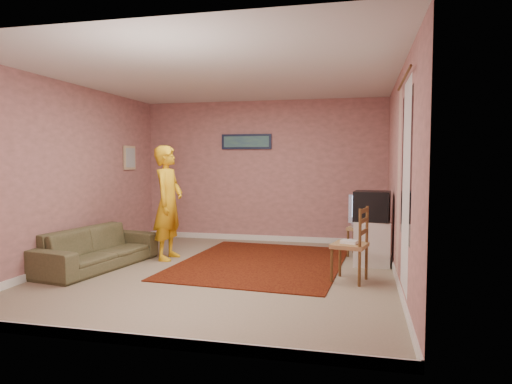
% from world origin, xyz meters
% --- Properties ---
extents(ground, '(5.00, 5.00, 0.00)m').
position_xyz_m(ground, '(0.00, 0.00, 0.00)').
color(ground, gray).
rests_on(ground, ground).
extents(wall_back, '(4.50, 0.02, 2.60)m').
position_xyz_m(wall_back, '(0.00, 2.50, 1.30)').
color(wall_back, tan).
rests_on(wall_back, ground).
extents(wall_front, '(4.50, 0.02, 2.60)m').
position_xyz_m(wall_front, '(0.00, -2.50, 1.30)').
color(wall_front, tan).
rests_on(wall_front, ground).
extents(wall_left, '(0.02, 5.00, 2.60)m').
position_xyz_m(wall_left, '(-2.25, 0.00, 1.30)').
color(wall_left, tan).
rests_on(wall_left, ground).
extents(wall_right, '(0.02, 5.00, 2.60)m').
position_xyz_m(wall_right, '(2.25, 0.00, 1.30)').
color(wall_right, tan).
rests_on(wall_right, ground).
extents(ceiling, '(4.50, 5.00, 0.02)m').
position_xyz_m(ceiling, '(0.00, 0.00, 2.60)').
color(ceiling, silver).
rests_on(ceiling, wall_back).
extents(baseboard_back, '(4.50, 0.02, 0.10)m').
position_xyz_m(baseboard_back, '(0.00, 2.49, 0.05)').
color(baseboard_back, white).
rests_on(baseboard_back, ground).
extents(baseboard_front, '(4.50, 0.02, 0.10)m').
position_xyz_m(baseboard_front, '(0.00, -2.49, 0.05)').
color(baseboard_front, white).
rests_on(baseboard_front, ground).
extents(baseboard_left, '(0.02, 5.00, 0.10)m').
position_xyz_m(baseboard_left, '(-2.24, 0.00, 0.05)').
color(baseboard_left, white).
rests_on(baseboard_left, ground).
extents(baseboard_right, '(0.02, 5.00, 0.10)m').
position_xyz_m(baseboard_right, '(2.24, 0.00, 0.05)').
color(baseboard_right, white).
rests_on(baseboard_right, ground).
extents(window, '(0.01, 1.10, 1.50)m').
position_xyz_m(window, '(2.24, -0.90, 1.45)').
color(window, black).
rests_on(window, wall_right).
extents(curtain_sheer, '(0.01, 0.75, 2.10)m').
position_xyz_m(curtain_sheer, '(2.23, -1.05, 1.25)').
color(curtain_sheer, white).
rests_on(curtain_sheer, wall_right).
extents(curtain_floral, '(0.01, 0.35, 2.10)m').
position_xyz_m(curtain_floral, '(2.21, -0.35, 1.25)').
color(curtain_floral, beige).
rests_on(curtain_floral, wall_right).
extents(curtain_rod, '(0.02, 1.40, 0.02)m').
position_xyz_m(curtain_rod, '(2.20, -0.90, 2.32)').
color(curtain_rod, brown).
rests_on(curtain_rod, wall_right).
extents(picture_back, '(0.95, 0.04, 0.28)m').
position_xyz_m(picture_back, '(-0.30, 2.47, 1.85)').
color(picture_back, '#131A35').
rests_on(picture_back, wall_back).
extents(picture_left, '(0.04, 0.38, 0.42)m').
position_xyz_m(picture_left, '(-2.22, 1.60, 1.55)').
color(picture_left, beige).
rests_on(picture_left, wall_left).
extents(area_rug, '(2.47, 3.00, 0.02)m').
position_xyz_m(area_rug, '(0.39, 0.66, 0.01)').
color(area_rug, black).
rests_on(area_rug, ground).
extents(tv_cabinet, '(0.50, 0.46, 0.64)m').
position_xyz_m(tv_cabinet, '(1.95, 0.90, 0.32)').
color(tv_cabinet, silver).
rests_on(tv_cabinet, ground).
extents(crt_tv, '(0.54, 0.50, 0.43)m').
position_xyz_m(crt_tv, '(1.95, 0.90, 0.85)').
color(crt_tv, black).
rests_on(crt_tv, tv_cabinet).
extents(chair_a, '(0.49, 0.47, 0.49)m').
position_xyz_m(chair_a, '(1.82, 1.51, 0.55)').
color(chair_a, '#A2844E').
rests_on(chair_a, ground).
extents(dvd_player, '(0.35, 0.27, 0.06)m').
position_xyz_m(dvd_player, '(1.82, 1.51, 0.49)').
color(dvd_player, silver).
rests_on(dvd_player, chair_a).
extents(blue_throw, '(0.43, 0.05, 0.45)m').
position_xyz_m(blue_throw, '(1.82, 1.70, 0.72)').
color(blue_throw, '#98B0F8').
rests_on(blue_throw, chair_a).
extents(chair_b, '(0.49, 0.50, 0.51)m').
position_xyz_m(chair_b, '(1.67, -0.08, 0.57)').
color(chair_b, '#A2844E').
rests_on(chair_b, ground).
extents(game_console, '(0.23, 0.20, 0.04)m').
position_xyz_m(game_console, '(1.67, -0.08, 0.50)').
color(game_console, white).
rests_on(game_console, chair_b).
extents(sofa, '(1.04, 1.99, 0.55)m').
position_xyz_m(sofa, '(-1.80, -0.14, 0.28)').
color(sofa, brown).
rests_on(sofa, ground).
extents(person, '(0.42, 0.63, 1.73)m').
position_xyz_m(person, '(-1.05, 0.62, 0.86)').
color(person, gold).
rests_on(person, ground).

